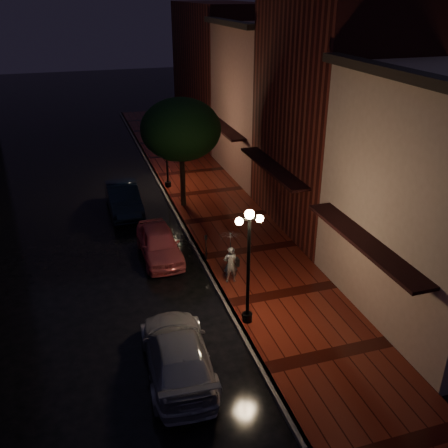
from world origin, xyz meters
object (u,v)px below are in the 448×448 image
object	(u,v)px
silver_car	(177,353)
streetlamp_far	(166,147)
streetlamp_near	(249,261)
pink_car	(159,243)
parking_meter	(206,245)
street_tree	(181,131)
woman_with_umbrella	(231,250)
navy_car	(123,198)

from	to	relation	value
silver_car	streetlamp_far	bearing A→B (deg)	-96.97
streetlamp_near	pink_car	bearing A→B (deg)	109.52
parking_meter	street_tree	bearing A→B (deg)	92.94
streetlamp_far	woman_with_umbrella	world-z (taller)	streetlamp_far
pink_car	silver_car	size ratio (longest dim) A/B	0.84
woman_with_umbrella	silver_car	bearing A→B (deg)	57.73
navy_car	woman_with_umbrella	bearing A→B (deg)	-70.54
pink_car	silver_car	distance (m)	7.49
pink_car	woman_with_umbrella	bearing A→B (deg)	-53.64
navy_car	woman_with_umbrella	distance (m)	9.29
silver_car	woman_with_umbrella	distance (m)	5.44
street_tree	streetlamp_far	bearing A→B (deg)	94.91
streetlamp_far	street_tree	distance (m)	3.44
street_tree	streetlamp_near	bearing A→B (deg)	-91.35
woman_with_umbrella	pink_car	bearing A→B (deg)	-49.79
silver_car	woman_with_umbrella	bearing A→B (deg)	-122.27
street_tree	woman_with_umbrella	size ratio (longest dim) A/B	2.66
streetlamp_near	pink_car	world-z (taller)	streetlamp_near
streetlamp_near	woman_with_umbrella	size ratio (longest dim) A/B	1.98
pink_car	navy_car	size ratio (longest dim) A/B	0.90
pink_car	silver_car	world-z (taller)	silver_car
streetlamp_far	pink_car	xyz separation A→B (m)	(-2.05, -8.21, -1.90)
streetlamp_near	streetlamp_far	size ratio (longest dim) A/B	1.00
streetlamp_near	street_tree	bearing A→B (deg)	88.65
streetlamp_near	navy_car	distance (m)	11.91
streetlamp_near	parking_meter	bearing A→B (deg)	92.42
woman_with_umbrella	streetlamp_near	bearing A→B (deg)	88.12
streetlamp_far	street_tree	size ratio (longest dim) A/B	0.74
streetlamp_far	silver_car	xyz separation A→B (m)	(-2.88, -15.65, -1.89)
pink_car	parking_meter	size ratio (longest dim) A/B	3.50
streetlamp_far	parking_meter	world-z (taller)	streetlamp_far
streetlamp_far	street_tree	xyz separation A→B (m)	(0.26, -3.01, 1.64)
woman_with_umbrella	street_tree	bearing A→B (deg)	-86.58
pink_car	silver_car	bearing A→B (deg)	-96.73
streetlamp_near	street_tree	distance (m)	11.12
silver_car	woman_with_umbrella	world-z (taller)	woman_with_umbrella
silver_car	parking_meter	size ratio (longest dim) A/B	4.15
navy_car	streetlamp_near	bearing A→B (deg)	-76.23
streetlamp_far	parking_meter	xyz separation A→B (m)	(-0.20, -9.27, -1.74)
streetlamp_far	pink_car	world-z (taller)	streetlamp_far
parking_meter	navy_car	bearing A→B (deg)	119.38
streetlamp_far	woman_with_umbrella	bearing A→B (deg)	-88.72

